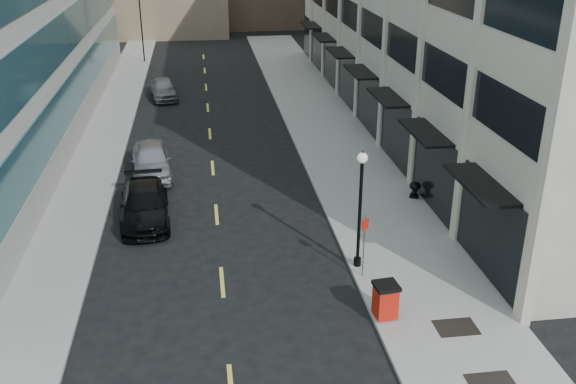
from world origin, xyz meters
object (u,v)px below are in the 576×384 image
object	(u,v)px
car_black_pickup	(145,205)
lamppost	(360,200)
car_grey_sedan	(163,88)
car_silver_sedan	(151,160)
trash_bin	(385,299)
sign_post	(364,238)
traffic_signal	(139,0)
urn_planter	(415,188)

from	to	relation	value
car_black_pickup	lamppost	bearing A→B (deg)	-37.37
car_black_pickup	car_grey_sedan	world-z (taller)	car_grey_sedan
car_silver_sedan	car_grey_sedan	bearing A→B (deg)	84.67
car_black_pickup	car_silver_sedan	xyz separation A→B (m)	(0.00, 5.49, 0.10)
car_black_pickup	trash_bin	distance (m)	12.52
trash_bin	sign_post	world-z (taller)	sign_post
car_silver_sedan	car_grey_sedan	size ratio (longest dim) A/B	1.12
traffic_signal	car_black_pickup	xyz separation A→B (m)	(2.30, -34.15, -4.96)
car_black_pickup	lamppost	distance (m)	10.40
trash_bin	car_grey_sedan	bearing A→B (deg)	100.16
traffic_signal	trash_bin	bearing A→B (deg)	-75.86
car_grey_sedan	traffic_signal	bearing A→B (deg)	92.51
traffic_signal	car_grey_sedan	xyz separation A→B (m)	(2.30, -13.00, -4.95)
car_grey_sedan	trash_bin	size ratio (longest dim) A/B	3.48
urn_planter	car_grey_sedan	bearing A→B (deg)	121.79
car_grey_sedan	car_black_pickup	bearing A→B (deg)	-97.53
car_grey_sedan	urn_planter	world-z (taller)	car_grey_sedan
car_black_pickup	car_silver_sedan	distance (m)	5.49
car_silver_sedan	sign_post	distance (m)	14.65
trash_bin	sign_post	xyz separation A→B (m)	(-0.10, 2.69, 0.96)
traffic_signal	car_black_pickup	size ratio (longest dim) A/B	1.33
trash_bin	lamppost	world-z (taller)	lamppost
car_black_pickup	car_grey_sedan	bearing A→B (deg)	85.86
car_grey_sedan	lamppost	size ratio (longest dim) A/B	0.94
trash_bin	urn_planter	xyz separation A→B (m)	(4.20, 9.60, -0.22)
car_black_pickup	car_grey_sedan	distance (m)	21.15
sign_post	car_silver_sedan	bearing A→B (deg)	101.45
traffic_signal	lamppost	bearing A→B (deg)	-74.79
lamppost	sign_post	world-z (taller)	lamppost
car_grey_sedan	lamppost	distance (m)	28.12
urn_planter	lamppost	bearing A→B (deg)	-125.32
lamppost	sign_post	distance (m)	1.44
car_silver_sedan	trash_bin	world-z (taller)	car_silver_sedan
lamppost	urn_planter	bearing A→B (deg)	54.68
car_grey_sedan	sign_post	xyz separation A→B (m)	(8.50, -27.56, 1.04)
car_grey_sedan	trash_bin	world-z (taller)	car_grey_sedan
trash_bin	urn_planter	distance (m)	10.48
car_silver_sedan	lamppost	distance (m)	14.11
trash_bin	urn_planter	bearing A→B (deg)	60.67
traffic_signal	urn_planter	size ratio (longest dim) A/B	8.94
lamppost	car_silver_sedan	bearing A→B (deg)	127.55
car_silver_sedan	trash_bin	size ratio (longest dim) A/B	3.90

